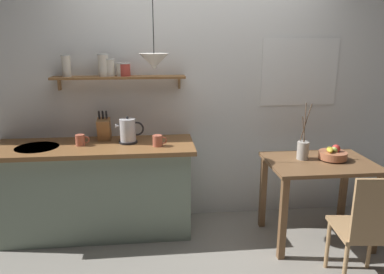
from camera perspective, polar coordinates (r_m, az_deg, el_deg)
The scene contains 13 objects.
ground_plane at distance 3.51m, azimuth 2.14°, elevation -16.22°, with size 14.00×14.00×0.00m, color gray.
back_wall at distance 3.70m, azimuth 4.07°, elevation 7.73°, with size 6.80×0.11×2.70m.
kitchen_counter at distance 3.60m, azimuth -14.66°, elevation -7.82°, with size 1.83×0.63×0.89m.
wall_shelf at distance 3.49m, azimuth -12.50°, elevation 9.90°, with size 1.22×0.20×0.33m.
dining_table at distance 3.50m, azimuth 19.14°, elevation -5.71°, with size 0.93×0.67×0.77m.
dining_chair_near at distance 3.00m, azimuth 25.73°, elevation -12.47°, with size 0.45×0.45×0.92m.
fruit_bowl at distance 3.52m, azimuth 21.12°, elevation -2.50°, with size 0.25×0.25×0.14m.
twig_vase at distance 3.44m, azimuth 16.91°, elevation -1.90°, with size 0.10×0.10×0.51m.
electric_kettle at distance 3.41m, azimuth -9.92°, elevation 0.92°, with size 0.26×0.17×0.25m.
knife_block at distance 3.54m, azimuth -13.56°, elevation 1.24°, with size 0.12×0.15×0.29m.
coffee_mug_by_sink at distance 3.44m, azimuth -16.99°, elevation -0.45°, with size 0.12×0.08×0.10m.
coffee_mug_spare at distance 3.29m, azimuth -5.34°, elevation -0.57°, with size 0.13×0.09×0.10m.
pendant_lamp at distance 3.14m, azimuth -5.93°, elevation 11.74°, with size 0.25×0.25×0.55m.
Camera 1 is at (-0.44, -2.97, 1.82)m, focal length 34.19 mm.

